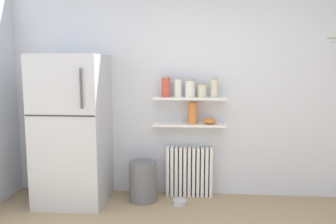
{
  "coord_description": "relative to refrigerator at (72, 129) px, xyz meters",
  "views": [
    {
      "loc": [
        -0.01,
        -2.1,
        1.57
      ],
      "look_at": [
        -0.31,
        1.6,
        1.05
      ],
      "focal_mm": 37.43,
      "sensor_mm": 36.0,
      "label": 1
    }
  ],
  "objects": [
    {
      "name": "storage_jar_2",
      "position": [
        1.31,
        0.24,
        0.45
      ],
      "size": [
        0.11,
        0.11,
        0.21
      ],
      "color": "silver",
      "rests_on": "wall_shelf_upper"
    },
    {
      "name": "storage_jar_1",
      "position": [
        1.17,
        0.24,
        0.46
      ],
      "size": [
        0.09,
        0.09,
        0.22
      ],
      "color": "silver",
      "rests_on": "wall_shelf_upper"
    },
    {
      "name": "storage_jar_4",
      "position": [
        1.58,
        0.24,
        0.46
      ],
      "size": [
        0.08,
        0.08,
        0.22
      ],
      "color": "beige",
      "rests_on": "wall_shelf_upper"
    },
    {
      "name": "refrigerator",
      "position": [
        0.0,
        0.0,
        0.0
      ],
      "size": [
        0.75,
        0.73,
        1.66
      ],
      "color": "#B7BABF",
      "rests_on": "ground_plane"
    },
    {
      "name": "shelf_bowl",
      "position": [
        1.54,
        0.24,
        0.08
      ],
      "size": [
        0.15,
        0.15,
        0.07
      ],
      "primitive_type": "ellipsoid",
      "color": "orange",
      "rests_on": "wall_shelf_lower"
    },
    {
      "name": "trash_bin",
      "position": [
        0.78,
        0.06,
        -0.6
      ],
      "size": [
        0.32,
        0.32,
        0.46
      ],
      "primitive_type": "cylinder",
      "color": "slate",
      "rests_on": "ground_plane"
    },
    {
      "name": "pet_food_bowl",
      "position": [
        1.21,
        -0.01,
        -0.81
      ],
      "size": [
        0.16,
        0.16,
        0.05
      ],
      "primitive_type": "cylinder",
      "color": "#B7B7BC",
      "rests_on": "ground_plane"
    },
    {
      "name": "wall_shelf_upper",
      "position": [
        1.31,
        0.24,
        0.34
      ],
      "size": [
        0.83,
        0.22,
        0.02
      ],
      "primitive_type": "cube",
      "color": "white"
    },
    {
      "name": "wall_shelf_lower",
      "position": [
        1.31,
        0.24,
        0.03
      ],
      "size": [
        0.83,
        0.22,
        0.02
      ],
      "primitive_type": "cube",
      "color": "white"
    },
    {
      "name": "vase",
      "position": [
        1.34,
        0.24,
        0.17
      ],
      "size": [
        0.11,
        0.11,
        0.25
      ],
      "primitive_type": "cylinder",
      "color": "#CC7033",
      "rests_on": "wall_shelf_lower"
    },
    {
      "name": "back_wall",
      "position": [
        1.39,
        0.4,
        0.47
      ],
      "size": [
        7.04,
        0.1,
        2.6
      ],
      "primitive_type": "cube",
      "color": "silver",
      "rests_on": "ground_plane"
    },
    {
      "name": "storage_jar_3",
      "position": [
        1.45,
        0.24,
        0.43
      ],
      "size": [
        0.1,
        0.1,
        0.16
      ],
      "color": "beige",
      "rests_on": "wall_shelf_upper"
    },
    {
      "name": "storage_jar_0",
      "position": [
        1.03,
        0.24,
        0.47
      ],
      "size": [
        0.1,
        0.1,
        0.24
      ],
      "color": "#C64C38",
      "rests_on": "wall_shelf_upper"
    },
    {
      "name": "radiator",
      "position": [
        1.31,
        0.27,
        -0.54
      ],
      "size": [
        0.55,
        0.12,
        0.59
      ],
      "color": "white",
      "rests_on": "ground_plane"
    }
  ]
}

